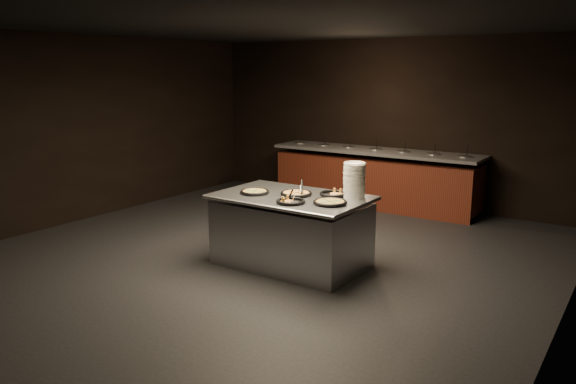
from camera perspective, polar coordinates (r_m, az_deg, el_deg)
name	(u,v)px	position (r m, az deg, el deg)	size (l,w,h in m)	color
room	(250,147)	(6.76, -3.91, 4.61)	(7.02, 8.02, 2.92)	black
salad_bar	(374,182)	(9.95, 8.73, 1.06)	(3.70, 0.83, 1.18)	#602516
serving_counter	(291,232)	(6.87, 0.35, -4.05)	(1.84, 1.19, 0.87)	silver
plate_stack	(354,180)	(6.66, 6.75, 1.20)	(0.26, 0.26, 0.41)	white
pan_veggie_whole	(255,192)	(6.87, -3.41, 0.02)	(0.36, 0.36, 0.04)	black
pan_cheese_whole	(296,193)	(6.78, 0.83, -0.14)	(0.38, 0.38, 0.04)	black
pan_cheese_slices_a	(334,194)	(6.78, 4.69, -0.19)	(0.35, 0.35, 0.04)	black
pan_cheese_slices_b	(291,201)	(6.37, 0.27, -0.95)	(0.33, 0.33, 0.04)	black
pan_veggie_slices	(330,202)	(6.34, 4.30, -1.05)	(0.39, 0.39, 0.04)	black
server_left	(301,188)	(6.79, 1.34, 0.41)	(0.26, 0.29, 0.17)	silver
server_right	(292,196)	(6.39, 0.45, -0.41)	(0.26, 0.24, 0.16)	silver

